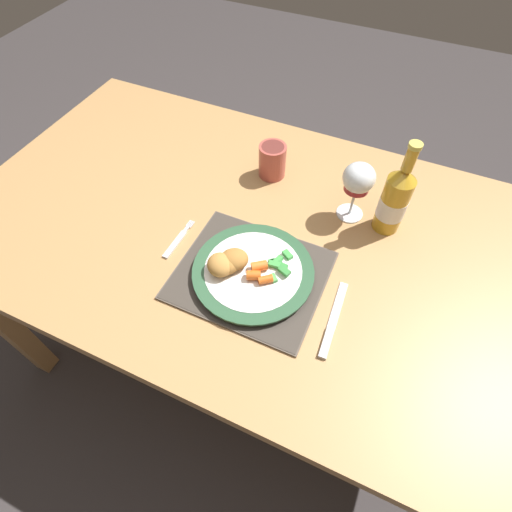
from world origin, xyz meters
TOP-DOWN VIEW (x-y plane):
  - ground_plane at (0.00, 0.00)m, footprint 6.00×6.00m
  - dining_table at (0.00, 0.00)m, footprint 1.58×0.89m
  - placemat at (0.03, -0.14)m, footprint 0.34×0.29m
  - dinner_plate at (0.04, -0.13)m, footprint 0.28×0.28m
  - breaded_croquettes at (-0.02, -0.16)m, footprint 0.11×0.11m
  - green_beans_pile at (0.09, -0.10)m, footprint 0.06×0.10m
  - glazed_carrots at (0.06, -0.14)m, footprint 0.07×0.06m
  - fork at (-0.17, -0.12)m, footprint 0.02×0.13m
  - table_knife at (0.24, -0.18)m, footprint 0.03×0.19m
  - wine_glass at (0.19, 0.15)m, footprint 0.08×0.08m
  - bottle at (0.28, 0.14)m, footprint 0.07×0.07m
  - drinking_cup at (-0.06, 0.21)m, footprint 0.08×0.08m

SIDE VIEW (x-z plane):
  - ground_plane at x=0.00m, z-range 0.00..0.00m
  - dining_table at x=0.00m, z-range 0.29..1.03m
  - fork at x=-0.17m, z-range 0.74..0.75m
  - table_knife at x=0.24m, z-range 0.74..0.75m
  - placemat at x=0.03m, z-range 0.74..0.75m
  - dinner_plate at x=0.04m, z-range 0.75..0.77m
  - green_beans_pile at x=0.09m, z-range 0.76..0.78m
  - glazed_carrots at x=0.06m, z-range 0.77..0.79m
  - breaded_croquettes at x=-0.02m, z-range 0.76..0.81m
  - drinking_cup at x=-0.06m, z-range 0.74..0.84m
  - bottle at x=0.28m, z-range 0.71..0.96m
  - wine_glass at x=0.19m, z-range 0.78..0.94m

